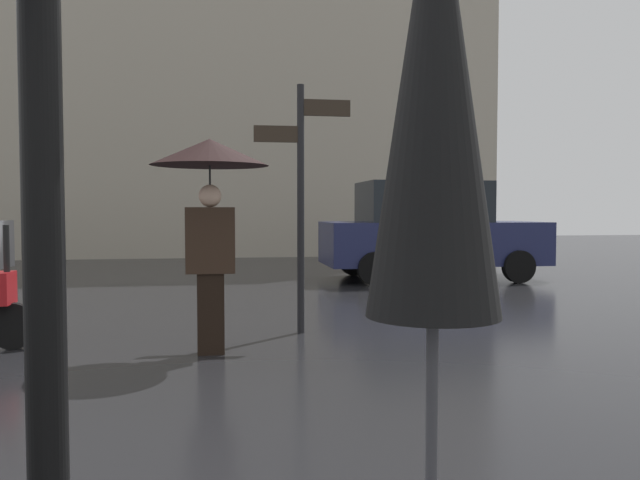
# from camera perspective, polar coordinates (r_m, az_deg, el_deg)

# --- Properties ---
(folded_patio_umbrella_near) EXTENTS (0.51, 0.51, 2.43)m
(folded_patio_umbrella_near) POSITION_cam_1_polar(r_m,az_deg,el_deg) (1.87, 10.33, 10.74)
(folded_patio_umbrella_near) COLOR black
(folded_patio_umbrella_near) RESTS_ON ground
(pedestrian_with_umbrella) EXTENTS (1.12, 1.12, 2.05)m
(pedestrian_with_umbrella) POSITION_cam_1_polar(r_m,az_deg,el_deg) (6.08, -9.96, 5.51)
(pedestrian_with_umbrella) COLOR black
(pedestrian_with_umbrella) RESTS_ON ground
(parked_car_left) EXTENTS (4.34, 2.01, 1.95)m
(parked_car_left) POSITION_cam_1_polar(r_m,az_deg,el_deg) (12.78, 9.84, 0.85)
(parked_car_left) COLOR #1E234C
(parked_car_left) RESTS_ON ground
(street_signpost) EXTENTS (1.08, 0.08, 2.77)m
(street_signpost) POSITION_cam_1_polar(r_m,az_deg,el_deg) (7.03, -1.72, 5.23)
(street_signpost) COLOR black
(street_signpost) RESTS_ON ground
(building_block) EXTENTS (18.29, 2.20, 15.39)m
(building_block) POSITION_cam_1_polar(r_m,az_deg,el_deg) (20.54, -11.17, 20.55)
(building_block) COLOR #B2A893
(building_block) RESTS_ON ground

